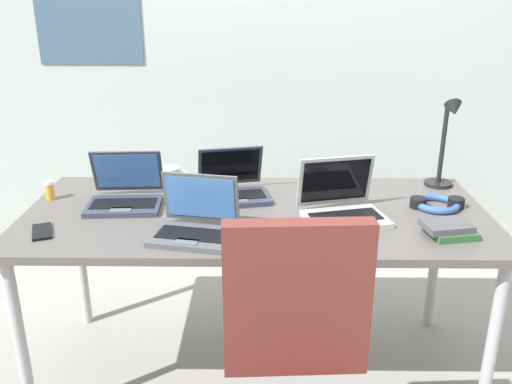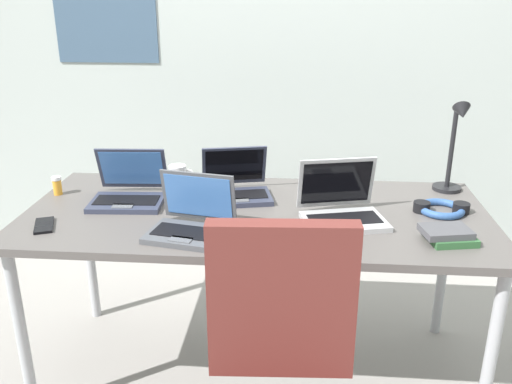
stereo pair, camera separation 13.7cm
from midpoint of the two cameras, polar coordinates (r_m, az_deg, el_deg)
The scene contains 14 objects.
ground_plane at distance 2.51m, azimuth -1.65°, elevation -17.86°, with size 12.00×12.00×0.00m, color gray.
wall_back at distance 3.07m, azimuth -1.09°, elevation 15.78°, with size 6.00×0.13×2.60m.
desk at distance 2.15m, azimuth -1.83°, elevation -3.44°, with size 1.80×0.80×0.74m.
desk_lamp at distance 2.43m, azimuth 17.69°, elevation 4.79°, with size 0.12×0.18×0.40m.
laptop_near_mouse at distance 2.07m, azimuth 7.13°, elevation -1.56°, with size 0.35×0.31×0.22m.
laptop_back_right at distance 2.26m, azimuth -4.07°, elevation 0.43°, with size 0.32×0.31×0.20m.
laptop_back_left at distance 2.25m, azimuth -15.24°, elevation -0.31°, with size 0.30×0.28×0.21m.
laptop_far_corner at distance 1.92m, azimuth -8.43°, elevation -3.39°, with size 0.32×0.28×0.21m.
computer_mouse at distance 2.39m, azimuth 4.64°, elevation 0.98°, with size 0.06×0.10×0.03m, color black.
cell_phone at distance 2.11m, azimuth -23.23°, elevation -3.85°, with size 0.06×0.14×0.01m, color black.
headphones at distance 2.25m, azimuth 16.75°, elevation -1.20°, with size 0.21×0.18×0.04m.
pill_bottle at distance 2.41m, azimuth -22.32°, elevation 0.16°, with size 0.04×0.04×0.08m.
book_stack at distance 2.01m, azimuth 17.67°, elevation -3.75°, with size 0.20×0.16×0.05m.
coffee_mug at distance 2.41m, azimuth -10.32°, elevation 1.55°, with size 0.11×0.08×0.09m.
Camera 1 is at (0.03, -1.96, 1.56)m, focal length 38.27 mm.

